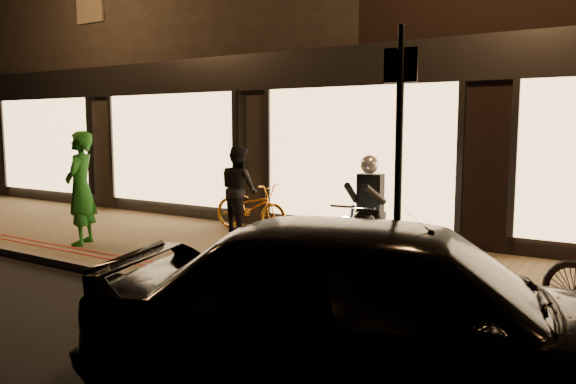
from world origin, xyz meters
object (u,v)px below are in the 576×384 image
object	(u,v)px
bicycle_gold	(251,207)
motorcycle	(366,226)
person_green	(81,188)
sign_post	(399,156)
parked_car	(395,315)

from	to	relation	value
bicycle_gold	motorcycle	bearing A→B (deg)	-109.19
motorcycle	bicycle_gold	distance (m)	3.38
person_green	sign_post	bearing A→B (deg)	55.11
motorcycle	sign_post	world-z (taller)	sign_post
motorcycle	person_green	bearing A→B (deg)	-173.90
motorcycle	person_green	distance (m)	4.87
parked_car	motorcycle	bearing A→B (deg)	11.67
bicycle_gold	sign_post	bearing A→B (deg)	-119.20
bicycle_gold	parked_car	size ratio (longest dim) A/B	0.40
person_green	parked_car	size ratio (longest dim) A/B	0.43
sign_post	parked_car	distance (m)	2.23
bicycle_gold	parked_car	bearing A→B (deg)	-128.32
sign_post	bicycle_gold	xyz separation A→B (m)	(-4.08, 2.93, -1.21)
person_green	parked_car	world-z (taller)	person_green
motorcycle	parked_car	xyz separation A→B (m)	(1.76, -3.30, 0.02)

